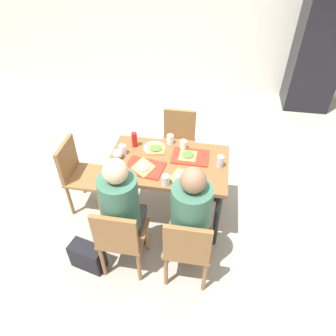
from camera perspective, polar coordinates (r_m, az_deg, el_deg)
The scene contains 26 objects.
ground_plane at distance 3.58m, azimuth 0.00°, elevation -8.44°, with size 10.00×10.00×0.02m, color #9E998E.
back_wall at distance 5.67m, azimuth 6.05°, elevation 27.37°, with size 10.00×0.10×2.80m, color silver.
main_table at distance 3.11m, azimuth 0.00°, elevation -0.45°, with size 1.17×0.73×0.76m.
chair_near_left at distance 2.78m, azimuth -8.74°, elevation -12.30°, with size 0.40×0.40×0.85m.
chair_near_right at distance 2.70m, azimuth 3.60°, elevation -14.07°, with size 0.40×0.40×0.85m.
chair_far_side at distance 3.78m, azimuth 1.89°, elevation 5.17°, with size 0.40×0.40×0.85m.
chair_left_end at distance 3.46m, azimuth -16.02°, elevation -0.60°, with size 0.40×0.40×0.85m.
person_in_red at distance 2.68m, azimuth -8.43°, elevation -6.78°, with size 0.32×0.42×1.26m.
person_in_brown_jacket at distance 2.59m, azimuth 4.20°, elevation -8.42°, with size 0.32×0.42×1.26m.
tray_red_near at distance 2.97m, azimuth -4.31°, elevation 0.07°, with size 0.36×0.26×0.02m, color red.
tray_red_far at distance 3.10m, azimuth 4.08°, elevation 2.07°, with size 0.36×0.26×0.02m, color red.
paper_plate_center at distance 3.21m, azimuth -2.50°, elevation 3.73°, with size 0.22×0.22×0.01m, color white.
paper_plate_near_edge at distance 2.87m, azimuth 2.80°, elevation -1.76°, with size 0.22×0.22×0.01m, color white.
pizza_slice_a at distance 2.96m, azimuth -4.55°, elevation 0.32°, with size 0.21×0.25×0.02m.
pizza_slice_b at distance 3.09m, azimuth 3.65°, elevation 2.41°, with size 0.24×0.24×0.02m.
pizza_slice_c at distance 3.18m, azimuth -2.23°, elevation 3.59°, with size 0.24×0.24×0.02m.
pizza_slice_d at distance 2.86m, azimuth 2.32°, elevation -1.52°, with size 0.20×0.24×0.02m.
plastic_cup_a at distance 3.25m, azimuth 0.40°, elevation 5.27°, with size 0.07×0.07×0.10m, color white.
plastic_cup_b at distance 2.77m, azimuth -0.47°, elevation -2.23°, with size 0.07×0.07×0.10m, color white.
plastic_cup_c at distance 3.14m, azimuth -8.30°, elevation 3.31°, with size 0.07×0.07×0.10m, color white.
plastic_cup_d at distance 3.18m, azimuth 2.80°, elevation 4.25°, with size 0.07×0.07×0.10m, color white.
soda_can at distance 2.99m, azimuth 9.51°, elevation 1.18°, with size 0.07×0.07×0.12m, color #B7BCC6.
condiment_bottle at distance 3.21m, azimuth -6.14°, elevation 5.16°, with size 0.06×0.06×0.16m, color red.
foil_bundle at distance 3.09m, azimuth -9.19°, elevation 2.55°, with size 0.10×0.10×0.10m, color silver.
handbag at distance 3.16m, azimuth -14.45°, elevation -15.33°, with size 0.32×0.16×0.28m, color black.
drink_fridge at distance 5.64m, azimuth 25.83°, elevation 18.98°, with size 0.70×0.60×1.90m, color black.
Camera 1 is at (0.39, -2.30, 2.70)m, focal length 33.38 mm.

